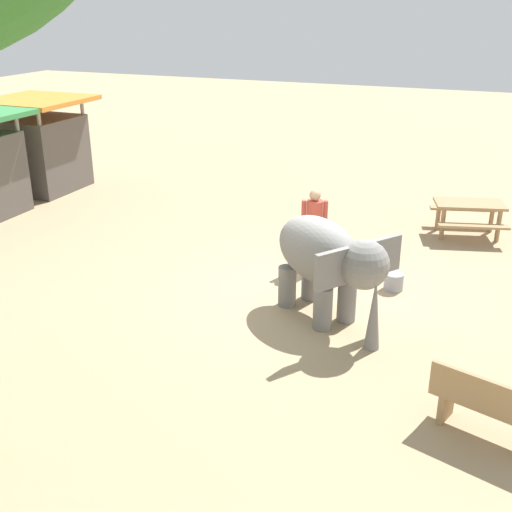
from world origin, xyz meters
name	(u,v)px	position (x,y,z in m)	size (l,w,h in m)	color
ground_plane	(302,300)	(0.00, 0.00, 0.00)	(60.00, 60.00, 0.00)	tan
elephant	(327,259)	(-0.51, -0.56, 1.09)	(2.18, 2.34, 1.70)	slate
person_handler	(314,223)	(1.49, 0.28, 0.95)	(0.32, 0.49, 1.62)	#3F3833
wooden_bench	(488,405)	(-2.80, -3.24, 0.47)	(0.80, 1.46, 0.88)	#9E7A51
picnic_table_near	(469,211)	(4.58, -2.41, 0.59)	(1.83, 1.84, 0.78)	#9E7A51
market_stall_orange	(42,149)	(4.09, 8.94, 1.14)	(2.50, 2.50, 2.52)	#59514C
feed_bucket	(394,281)	(1.07, -1.41, 0.16)	(0.36, 0.36, 0.32)	gray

